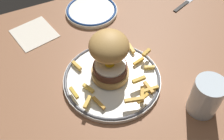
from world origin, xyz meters
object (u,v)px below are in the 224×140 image
(dinner_plate, at_px, (112,79))
(napkin, at_px, (34,33))
(side_plate, at_px, (92,11))
(burger, at_px, (109,55))
(knife, at_px, (187,2))
(water_glass, at_px, (205,98))

(dinner_plate, height_order, napkin, dinner_plate)
(side_plate, bearing_deg, napkin, -174.51)
(burger, distance_m, side_plate, 0.29)
(side_plate, relative_size, knife, 1.00)
(burger, relative_size, side_plate, 0.79)
(dinner_plate, relative_size, burger, 1.90)
(dinner_plate, xyz_separation_m, knife, (0.39, 0.20, -0.01))
(burger, bearing_deg, knife, 24.81)
(burger, distance_m, knife, 0.43)
(dinner_plate, distance_m, napkin, 0.31)
(side_plate, distance_m, napkin, 0.21)
(burger, xyz_separation_m, water_glass, (0.16, -0.19, -0.03))
(water_glass, xyz_separation_m, side_plate, (-0.10, 0.47, -0.04))
(dinner_plate, relative_size, side_plate, 1.50)
(water_glass, height_order, side_plate, water_glass)
(dinner_plate, relative_size, water_glass, 2.58)
(burger, xyz_separation_m, knife, (0.39, 0.18, -0.08))
(water_glass, distance_m, side_plate, 0.48)
(water_glass, bearing_deg, napkin, 124.08)
(dinner_plate, distance_m, water_glass, 0.24)
(burger, relative_size, knife, 0.79)
(dinner_plate, distance_m, burger, 0.07)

